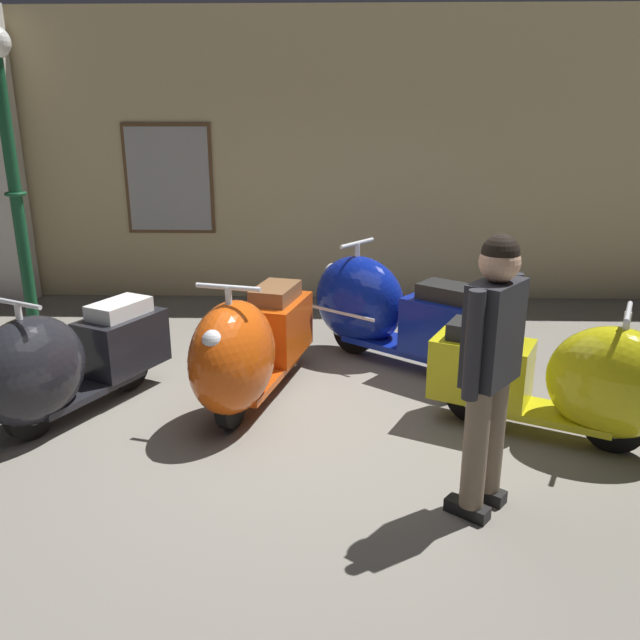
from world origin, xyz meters
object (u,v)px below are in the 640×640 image
Objects in this scene: scooter_0 at (62,363)px; scooter_2 at (385,310)px; lamppost at (15,192)px; scooter_1 at (248,349)px; visitor_0 at (491,359)px; scooter_3 at (570,380)px.

scooter_2 reaches higher than scooter_0.
lamppost is at bearing -121.56° from scooter_0.
visitor_0 is at bearing 63.17° from scooter_1.
lamppost is (-4.51, 1.53, 1.11)m from scooter_3.
scooter_0 is at bearing -157.68° from scooter_3.
visitor_0 is (2.90, -1.09, 0.48)m from scooter_0.
scooter_1 is at bearing -2.78° from visitor_0.
scooter_2 is at bearing -42.10° from visitor_0.
scooter_1 is 1.06× the size of scooter_2.
lamppost is (-0.83, 1.31, 1.11)m from scooter_0.
scooter_3 is at bearing 112.45° from scooter_0.
scooter_0 is 1.04× the size of visitor_0.
scooter_2 is at bearing 147.02° from scooter_1.
scooter_1 is at bearing -165.85° from scooter_3.
scooter_1 is 2.37m from scooter_3.
scooter_0 is 2.81m from scooter_2.
scooter_0 is at bearing -65.27° from scooter_1.
scooter_3 is 4.89m from lamppost.
visitor_0 reaches higher than scooter_2.
visitor_0 reaches higher than scooter_3.
scooter_3 is at bearing 165.34° from scooter_2.
scooter_2 is 3.49m from lamppost.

